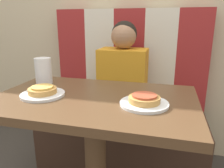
{
  "coord_description": "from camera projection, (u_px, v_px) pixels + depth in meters",
  "views": [
    {
      "loc": [
        0.31,
        -0.87,
        1.09
      ],
      "look_at": [
        0.0,
        0.31,
        0.74
      ],
      "focal_mm": 35.0,
      "sensor_mm": 36.0,
      "label": 1
    }
  ],
  "objects": [
    {
      "name": "pizza_right",
      "position": [
        144.0,
        99.0,
        0.86
      ],
      "size": [
        0.13,
        0.13,
        0.03
      ],
      "color": "#C68E47",
      "rests_on": "plate_right"
    },
    {
      "name": "booth_backrest",
      "position": [
        129.0,
        59.0,
        1.76
      ],
      "size": [
        1.2,
        0.08,
        0.77
      ],
      "color": "maroon",
      "rests_on": "booth_seat"
    },
    {
      "name": "person",
      "position": [
        123.0,
        73.0,
        1.56
      ],
      "size": [
        0.33,
        0.23,
        0.68
      ],
      "color": "orange",
      "rests_on": "booth_seat"
    },
    {
      "name": "dining_table",
      "position": [
        95.0,
        123.0,
        1.0
      ],
      "size": [
        0.89,
        0.57,
        0.77
      ],
      "color": "brown",
      "rests_on": "ground_plane"
    },
    {
      "name": "booth_seat",
      "position": [
        122.0,
        139.0,
        1.7
      ],
      "size": [
        1.2,
        0.54,
        0.42
      ],
      "color": "#382319",
      "rests_on": "ground_plane"
    },
    {
      "name": "pizza_left",
      "position": [
        42.0,
        90.0,
        0.97
      ],
      "size": [
        0.13,
        0.13,
        0.03
      ],
      "color": "#C68E47",
      "rests_on": "plate_left"
    },
    {
      "name": "plate_left",
      "position": [
        43.0,
        94.0,
        0.98
      ],
      "size": [
        0.19,
        0.19,
        0.01
      ],
      "color": "white",
      "rests_on": "dining_table"
    },
    {
      "name": "drinking_cup",
      "position": [
        43.0,
        71.0,
        1.16
      ],
      "size": [
        0.09,
        0.09,
        0.14
      ],
      "color": "silver",
      "rests_on": "dining_table"
    },
    {
      "name": "plate_right",
      "position": [
        144.0,
        104.0,
        0.87
      ],
      "size": [
        0.19,
        0.19,
        0.01
      ],
      "color": "white",
      "rests_on": "dining_table"
    }
  ]
}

